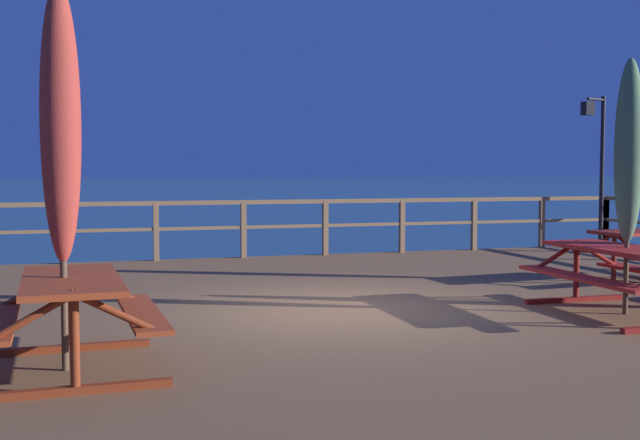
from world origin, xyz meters
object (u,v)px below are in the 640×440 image
object	(u,v)px
picnic_table_mid_centre	(72,303)
lamp_post_hooked	(597,148)
patio_umbrella_short_mid	(61,125)
picnic_table_mid_right	(624,265)
patio_umbrella_short_back	(629,152)

from	to	relation	value
picnic_table_mid_centre	lamp_post_hooked	size ratio (longest dim) A/B	0.58
lamp_post_hooked	patio_umbrella_short_mid	bearing A→B (deg)	-145.76
picnic_table_mid_right	picnic_table_mid_centre	size ratio (longest dim) A/B	1.19
picnic_table_mid_right	patio_umbrella_short_mid	world-z (taller)	patio_umbrella_short_mid
patio_umbrella_short_back	lamp_post_hooked	bearing A→B (deg)	55.42
picnic_table_mid_right	patio_umbrella_short_mid	bearing A→B (deg)	-173.31
picnic_table_mid_right	patio_umbrella_short_back	world-z (taller)	patio_umbrella_short_back
patio_umbrella_short_mid	lamp_post_hooked	distance (m)	12.67
picnic_table_mid_right	picnic_table_mid_centre	world-z (taller)	same
lamp_post_hooked	patio_umbrella_short_back	bearing A→B (deg)	-124.58
lamp_post_hooked	picnic_table_mid_centre	bearing A→B (deg)	-145.52
picnic_table_mid_right	patio_umbrella_short_mid	distance (m)	6.22
patio_umbrella_short_mid	lamp_post_hooked	size ratio (longest dim) A/B	0.98
picnic_table_mid_right	lamp_post_hooked	bearing A→B (deg)	55.23
picnic_table_mid_centre	patio_umbrella_short_back	xyz separation A→B (m)	(6.00, 0.75, 1.29)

